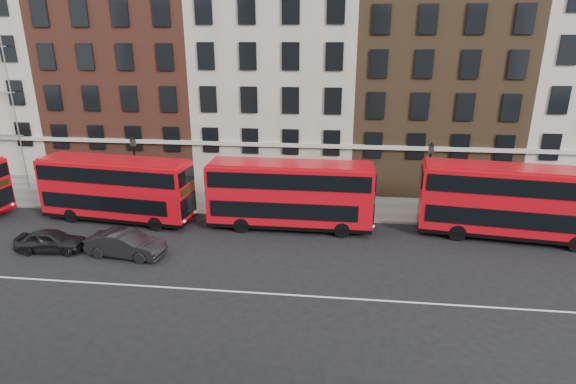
# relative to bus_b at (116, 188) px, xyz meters

# --- Properties ---
(ground) EXTENTS (120.00, 120.00, 0.00)m
(ground) POSITION_rel_bus_b_xyz_m (9.72, -6.35, -2.37)
(ground) COLOR black
(ground) RESTS_ON ground
(pavement) EXTENTS (80.00, 5.00, 0.15)m
(pavement) POSITION_rel_bus_b_xyz_m (9.72, 4.15, -2.30)
(pavement) COLOR gray
(pavement) RESTS_ON ground
(kerb) EXTENTS (80.00, 0.30, 0.16)m
(kerb) POSITION_rel_bus_b_xyz_m (9.72, 1.65, -2.29)
(kerb) COLOR gray
(kerb) RESTS_ON ground
(road_centre_line) EXTENTS (70.00, 0.12, 0.01)m
(road_centre_line) POSITION_rel_bus_b_xyz_m (9.72, -8.35, -2.37)
(road_centre_line) COLOR white
(road_centre_line) RESTS_ON ground
(building_terrace) EXTENTS (64.00, 11.95, 22.00)m
(building_terrace) POSITION_rel_bus_b_xyz_m (9.41, 11.53, 7.86)
(building_terrace) COLOR beige
(building_terrace) RESTS_ON ground
(bus_b) EXTENTS (10.75, 3.69, 4.43)m
(bus_b) POSITION_rel_bus_b_xyz_m (0.00, 0.00, 0.00)
(bus_b) COLOR red
(bus_b) RESTS_ON ground
(bus_c) EXTENTS (10.79, 2.67, 4.53)m
(bus_c) POSITION_rel_bus_b_xyz_m (11.97, -0.00, 0.05)
(bus_c) COLOR red
(bus_c) RESTS_ON ground
(bus_d) EXTENTS (11.39, 4.04, 4.69)m
(bus_d) POSITION_rel_bus_b_xyz_m (25.92, 0.00, 0.14)
(bus_d) COLOR red
(bus_d) RESTS_ON ground
(car_rear) EXTENTS (4.10, 1.93, 1.36)m
(car_rear) POSITION_rel_bus_b_xyz_m (-1.75, -5.08, -1.70)
(car_rear) COLOR black
(car_rear) RESTS_ON ground
(car_front) EXTENTS (4.71, 2.13, 1.50)m
(car_front) POSITION_rel_bus_b_xyz_m (2.96, -5.19, -1.62)
(car_front) COLOR black
(car_front) RESTS_ON ground
(lamp_post_left) EXTENTS (0.44, 0.44, 5.33)m
(lamp_post_left) POSITION_rel_bus_b_xyz_m (0.28, 2.68, 0.70)
(lamp_post_left) COLOR black
(lamp_post_left) RESTS_ON pavement
(lamp_post_right) EXTENTS (0.44, 0.44, 5.33)m
(lamp_post_right) POSITION_rel_bus_b_xyz_m (21.28, 2.89, 0.70)
(lamp_post_right) COLOR black
(lamp_post_right) RESTS_ON pavement
(iron_railings) EXTENTS (6.60, 0.06, 1.00)m
(iron_railings) POSITION_rel_bus_b_xyz_m (9.72, 6.35, -1.72)
(iron_railings) COLOR black
(iron_railings) RESTS_ON pavement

